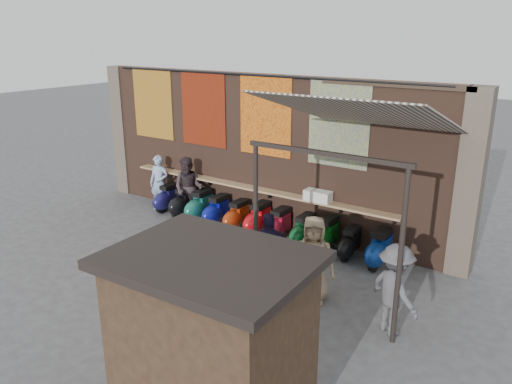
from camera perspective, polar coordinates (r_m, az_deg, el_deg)
ground at (r=11.73m, az=-6.96°, el=-7.54°), size 70.00×70.00×0.00m
brick_wall at (r=13.09m, az=0.46°, el=4.61°), size 10.00×0.40×4.00m
pier_left at (r=16.49m, az=-14.87°, el=6.79°), size 0.50×0.50×4.00m
pier_right at (r=11.18m, az=23.23°, el=0.80°), size 0.50×0.50×4.00m
eating_counter at (r=13.04m, az=-0.45°, el=0.45°), size 8.00×0.32×0.05m
shelf_box at (r=12.02m, az=7.10°, el=-0.44°), size 0.65×0.31×0.26m
tapestry_redgold at (r=15.02m, az=-11.69°, el=9.85°), size 1.50×0.02×2.00m
tapestry_sun at (r=13.74m, az=-6.04°, el=9.39°), size 1.50×0.02×2.00m
tapestry_orange at (r=12.56m, az=1.06°, el=8.69°), size 1.50×0.02×2.00m
tapestry_multi at (r=11.60m, az=9.44°, el=7.69°), size 1.50×0.02×2.00m
hang_rail at (r=12.59m, az=-0.11°, el=13.21°), size 9.50×0.06×0.06m
scooter_stool_0 at (r=14.73m, az=-10.05°, el=-0.66°), size 0.37×0.82×0.78m
scooter_stool_1 at (r=14.24m, az=-8.22°, el=-1.16°), size 0.38×0.85×0.81m
scooter_stool_2 at (r=13.84m, az=-6.37°, el=-1.56°), size 0.40×0.89×0.84m
scooter_stool_3 at (r=13.49m, az=-4.48°, el=-2.13°), size 0.38×0.84×0.80m
scooter_stool_4 at (r=13.12m, az=-2.16°, el=-2.74°), size 0.37×0.82×0.78m
scooter_stool_5 at (r=12.83m, az=0.27°, el=-3.10°), size 0.39×0.87×0.82m
scooter_stool_6 at (r=12.50m, az=2.60°, el=-3.77°), size 0.38×0.84×0.80m
scooter_stool_7 at (r=12.13m, az=5.44°, el=-4.53°), size 0.38×0.84×0.80m
scooter_stool_8 at (r=11.93m, az=8.00°, el=-4.92°), size 0.39×0.88×0.83m
scooter_stool_9 at (r=11.72m, az=10.67°, el=-5.80°), size 0.34×0.76×0.73m
scooter_stool_10 at (r=11.43m, az=13.92°, el=-6.34°), size 0.40×0.89×0.84m
diner_left at (r=14.77m, az=-11.00°, el=1.05°), size 0.66×0.51×1.62m
diner_right at (r=13.94m, az=-7.72°, el=0.45°), size 1.00×0.88×1.74m
shopper_navy at (r=9.92m, az=1.54°, el=-7.01°), size 1.00×0.95×1.67m
shopper_grey at (r=8.95m, az=15.54°, el=-10.72°), size 1.23×1.07×1.64m
shopper_tan at (r=9.62m, az=6.51°, el=-7.70°), size 1.01×0.86×1.75m
market_stall at (r=6.64m, az=-4.94°, el=-17.40°), size 2.22×1.70×2.36m
stall_roof at (r=6.02m, az=-5.25°, el=-7.73°), size 2.49×1.95×0.12m
stall_sign at (r=6.95m, az=-0.78°, el=-10.47°), size 1.20×0.08×0.50m
stall_shelf at (r=7.39m, az=-0.75°, el=-16.27°), size 1.81×0.15×0.06m
awning_canvas at (r=9.61m, az=12.11°, el=8.77°), size 3.20×3.28×0.97m
awning_ledger at (r=11.04m, az=15.48°, el=11.76°), size 3.30×0.08×0.12m
awning_header at (r=8.36m, az=7.95°, el=4.37°), size 3.00×0.08×0.08m
awning_post_left at (r=9.49m, az=-0.04°, el=-3.49°), size 0.09×0.09×3.10m
awning_post_right at (r=8.37m, az=16.17°, el=-7.28°), size 0.09×0.09×3.10m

